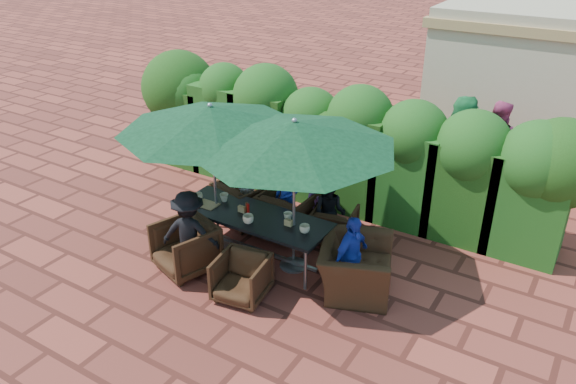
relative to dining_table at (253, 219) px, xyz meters
The scene contains 31 objects.
ground 0.70m from the dining_table, 36.85° to the left, with size 80.00×80.00×0.00m, color brown.
dining_table is the anchor object (origin of this frame).
umbrella_left 1.69m from the dining_table, behind, with size 2.87×2.87×2.46m.
umbrella_right 1.70m from the dining_table, ahead, with size 3.01×3.01×2.46m.
chair_far_left 1.17m from the dining_table, 133.35° to the left, with size 0.84×0.79×0.87m, color black.
chair_far_mid 0.92m from the dining_table, 83.51° to the left, with size 0.84×0.79×0.87m, color black.
chair_far_right 1.44m from the dining_table, 49.61° to the left, with size 0.68×0.64×0.70m, color black.
chair_near_left 1.12m from the dining_table, 127.18° to the right, with size 0.84×0.79×0.86m, color black.
chair_near_right 1.15m from the dining_table, 64.00° to the right, with size 0.71×0.66×0.73m, color black.
chair_end_right 1.79m from the dining_table, ahead, with size 1.16×0.75×1.01m, color black.
adult_far_left 1.19m from the dining_table, 130.03° to the left, with size 0.62×0.37×1.26m, color white.
adult_far_mid 0.91m from the dining_table, 85.62° to the left, with size 0.47×0.38×1.29m, color #2035B1.
adult_far_right 1.31m from the dining_table, 48.97° to the left, with size 0.54×0.33×1.13m, color black.
adult_near_left 1.03m from the dining_table, 122.50° to the right, with size 0.87×0.40×1.36m, color black.
adult_end_right 1.77m from the dining_table, ahead, with size 0.74×0.37×1.26m, color #2035B1.
child_left 1.27m from the dining_table, 113.48° to the left, with size 0.28×0.23×0.78m, color #C3457A.
child_right 1.24m from the dining_table, 68.32° to the left, with size 0.32×0.26×0.90m, color #96499F.
pedestrian_a 4.83m from the dining_table, 65.74° to the left, with size 1.72×0.62×1.85m, color #268B48.
pedestrian_b 5.30m from the dining_table, 60.77° to the left, with size 0.86×0.52×1.78m, color #C3457A.
pedestrian_c 5.44m from the dining_table, 53.40° to the left, with size 0.99×0.45×1.54m, color gray.
cup_a 1.04m from the dining_table, behind, with size 0.17×0.17×0.13m, color beige.
cup_b 0.68m from the dining_table, 168.84° to the left, with size 0.14×0.14×0.13m, color beige.
cup_c 0.30m from the dining_table, 69.24° to the right, with size 0.17×0.17×0.14m, color beige.
cup_d 0.60m from the dining_table, 14.10° to the left, with size 0.14×0.14×0.13m, color beige.
cup_e 0.98m from the dining_table, ahead, with size 0.16×0.16×0.13m, color beige.
ketchup_bottle 0.18m from the dining_table, behind, with size 0.04×0.04×0.17m, color #B20C0A.
sauce_bottle 0.20m from the dining_table, 168.96° to the left, with size 0.04×0.04×0.17m, color #4C230C.
serving_tray 0.82m from the dining_table, behind, with size 0.35×0.25×0.02m, color #A88051.
number_block_left 0.23m from the dining_table, behind, with size 0.12×0.06×0.10m, color tan.
number_block_right 0.67m from the dining_table, ahead, with size 0.12×0.06×0.10m, color tan.
hedge_wall 2.52m from the dining_table, 87.87° to the left, with size 9.10×1.60×2.44m.
Camera 1 is at (4.35, -6.37, 5.05)m, focal length 35.00 mm.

